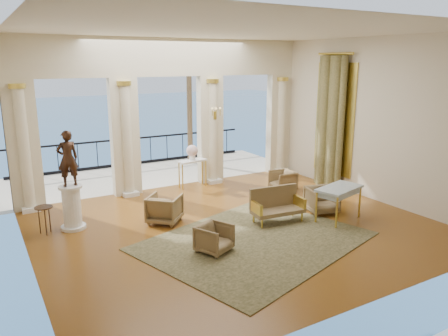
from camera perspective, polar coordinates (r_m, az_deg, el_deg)
floor at (r=10.54m, az=1.53°, el=-7.61°), size 9.00×9.00×0.00m
room_walls at (r=8.93m, az=5.43°, el=7.51°), size 9.00×9.00×9.00m
arcade at (r=13.28m, az=-7.16°, el=8.25°), size 9.00×0.56×4.50m
terrace at (r=15.55m, az=-9.74°, el=-0.89°), size 10.00×3.60×0.10m
balustrade at (r=16.92m, az=-11.71°, el=1.82°), size 9.00×0.06×1.03m
palm_tree at (r=16.57m, az=-4.66°, el=14.63°), size 2.00×2.00×4.50m
sea at (r=69.24m, az=-25.58°, el=4.33°), size 160.00×160.00×0.00m
curtain at (r=13.76m, az=13.65°, el=5.80°), size 0.33×1.40×4.09m
window_frame at (r=13.88m, az=14.23°, el=6.17°), size 0.04×1.60×3.40m
wall_sconce at (r=13.64m, az=-1.14°, el=7.00°), size 0.30×0.11×0.33m
rug at (r=9.73m, az=4.08°, el=-9.48°), size 5.44×4.75×0.02m
armchair_a at (r=9.09m, az=-1.28°, el=-9.00°), size 0.82×0.81×0.65m
armchair_b at (r=11.61m, az=12.67°, el=-3.95°), size 0.88×0.85×0.75m
armchair_c at (r=13.36m, az=7.70°, el=-1.53°), size 0.68×0.72×0.68m
armchair_d at (r=10.76m, az=-7.77°, el=-5.12°), size 1.02×1.02×0.76m
settee at (r=10.79m, az=6.84°, el=-4.79°), size 1.35×0.69×0.86m
game_table at (r=11.08m, az=14.82°, el=-2.87°), size 1.36×0.97×0.84m
pedestal at (r=10.83m, az=-19.24°, el=-4.98°), size 0.57×0.57×1.05m
statue at (r=10.52m, az=-19.75°, el=1.18°), size 0.49×0.34×1.29m
console_table at (r=13.58m, az=-4.15°, el=0.44°), size 0.95×0.49×0.86m
urn at (r=13.49m, az=-4.18°, el=2.16°), size 0.36×0.36×0.47m
side_table at (r=10.73m, az=-22.47°, el=-5.15°), size 0.40×0.40×0.65m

